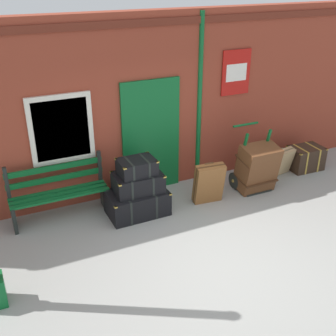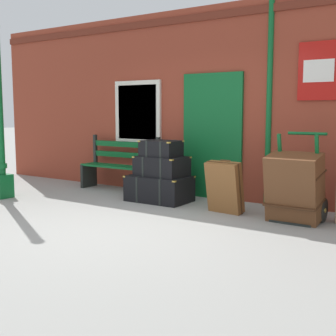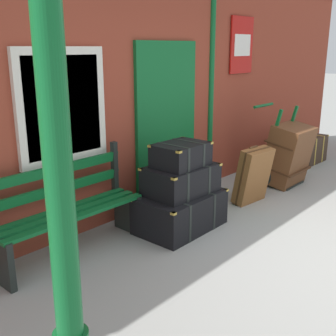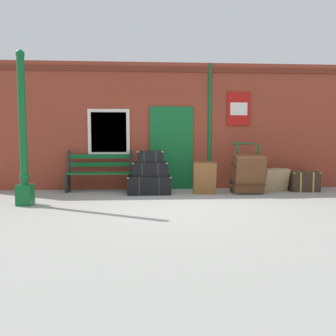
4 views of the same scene
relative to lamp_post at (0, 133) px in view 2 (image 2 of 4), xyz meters
name	(u,v)px [view 2 (image 2 of 4)]	position (x,y,z in m)	size (l,w,h in m)	color
ground_plane	(119,228)	(2.97, -0.44, -1.11)	(60.00, 60.00, 0.00)	gray
brick_facade	(216,104)	(2.96, 2.15, 0.49)	(10.40, 0.35, 3.20)	brown
lamp_post	(0,133)	(0.00, 0.00, 0.00)	(0.28, 0.28, 2.94)	#0F5B28
platform_bench	(121,166)	(1.19, 1.72, -0.67)	(1.60, 0.43, 1.01)	#0F5B28
steamer_trunk_base	(159,189)	(2.40, 1.26, -0.90)	(1.02, 0.66, 0.43)	black
steamer_trunk_middle	(162,166)	(2.43, 1.28, -0.53)	(0.83, 0.58, 0.33)	black
steamer_trunk_top	(161,148)	(2.42, 1.28, -0.24)	(0.62, 0.46, 0.27)	black
porters_trolley	(298,200)	(4.71, 1.26, -0.84)	(0.71, 0.65, 1.19)	black
large_brown_trunk	(294,188)	(4.71, 1.08, -0.64)	(0.70, 0.58, 0.94)	brown
suitcase_oxblood	(224,187)	(3.69, 1.07, -0.73)	(0.55, 0.36, 0.78)	brown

